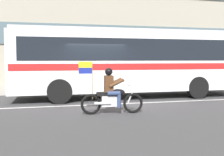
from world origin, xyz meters
TOP-DOWN VIEW (x-y plane):
  - ground_plane at (0.00, 0.00)m, footprint 60.00×60.00m
  - sidewalk_curb at (0.00, 5.10)m, footprint 28.00×3.80m
  - lane_center_stripe at (0.00, -0.60)m, footprint 26.60×0.14m
  - office_building_facade at (0.00, 7.39)m, footprint 28.00×0.89m
  - transit_bus at (1.85, 1.19)m, footprint 11.00×2.68m
  - motorcycle_with_rider at (0.08, -2.47)m, footprint 2.19×0.64m
  - fire_hydrant at (-2.47, 3.62)m, footprint 0.22×0.30m

SIDE VIEW (x-z plane):
  - ground_plane at x=0.00m, z-range 0.00..0.00m
  - lane_center_stripe at x=0.00m, z-range 0.00..0.01m
  - sidewalk_curb at x=0.00m, z-range 0.00..0.15m
  - fire_hydrant at x=-2.47m, z-range 0.14..0.89m
  - motorcycle_with_rider at x=0.08m, z-range -0.22..1.55m
  - transit_bus at x=1.85m, z-range 0.27..3.49m
  - office_building_facade at x=0.00m, z-range 0.01..10.09m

